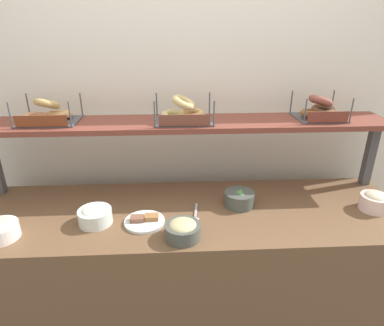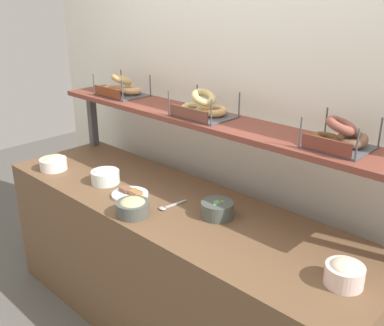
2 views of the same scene
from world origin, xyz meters
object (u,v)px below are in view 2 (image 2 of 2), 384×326
Objects in this scene: bowl_veggie_mix at (217,209)px; bagel_basket_cinnamon_raisin at (339,137)px; bagel_basket_plain at (203,108)px; bowl_scallion_spread at (53,163)px; serving_spoon_near_plate at (168,206)px; bowl_cream_cheese at (105,175)px; bowl_potato_salad at (345,273)px; bowl_hummus at (133,207)px; bagel_basket_sesame at (121,88)px; serving_plate_white at (130,194)px.

bagel_basket_cinnamon_raisin is at bearing 26.11° from bowl_veggie_mix.
bagel_basket_cinnamon_raisin is at bearing 1.62° from bagel_basket_plain.
bowl_scallion_spread is 1.80m from bagel_basket_cinnamon_raisin.
bowl_veggie_mix is 0.28m from serving_spoon_near_plate.
bowl_cream_cheese is 1.38m from bagel_basket_cinnamon_raisin.
bowl_potato_salad is 0.98m from serving_spoon_near_plate.
bowl_hummus is 0.98× the size of serving_spoon_near_plate.
bowl_veggie_mix is 0.53× the size of bagel_basket_sesame.
bowl_scallion_spread is 1.09m from bagel_basket_plain.
bowl_potato_salad is 0.74× the size of serving_plate_white.
bowl_scallion_spread is 1.92m from bowl_potato_salad.
bowl_hummus is at bearing -138.72° from bowl_veggie_mix.
bowl_cream_cheese is (-1.49, -0.05, -0.00)m from bowl_potato_salad.
bowl_scallion_spread is 0.83× the size of serving_plate_white.
bagel_basket_plain is at bearing -1.86° from bagel_basket_sesame.
bagel_basket_sesame is (-1.78, 0.33, 0.42)m from bowl_potato_salad.
bagel_basket_plain is (0.47, 0.35, 0.43)m from bowl_cream_cheese.
bowl_veggie_mix is at bearing 41.28° from bowl_hummus.
bowl_hummus is at bearing -111.70° from serving_spoon_near_plate.
serving_plate_white is 1.18m from bagel_basket_cinnamon_raisin.
bowl_hummus is 0.20m from serving_spoon_near_plate.
bowl_scallion_spread is at bearing -152.81° from bagel_basket_plain.
bowl_scallion_spread reaches higher than serving_plate_white.
bowl_scallion_spread is at bearing -171.72° from serving_spoon_near_plate.
bowl_potato_salad reaches higher than bowl_veggie_mix.
bowl_veggie_mix is 0.57m from bagel_basket_plain.
bowl_hummus is (0.86, -0.05, -0.00)m from bowl_scallion_spread.
bagel_basket_cinnamon_raisin is (1.01, 0.39, 0.47)m from serving_plate_white.
bagel_basket_cinnamon_raisin reaches higher than bowl_cream_cheese.
bowl_cream_cheese reaches higher than bowl_veggie_mix.
bagel_basket_sesame reaches higher than bagel_basket_cinnamon_raisin.
bagel_basket_plain is at bearing 37.25° from bowl_cream_cheese.
serving_spoon_near_plate is 0.99m from bagel_basket_sesame.
bowl_potato_salad reaches higher than bowl_hummus.
bowl_veggie_mix is 0.81× the size of serving_plate_white.
bowl_potato_salad is 1.25m from serving_plate_white.
bowl_veggie_mix reaches higher than serving_plate_white.
serving_plate_white is at bearing 144.74° from bowl_hummus.
serving_plate_white is at bearing -169.98° from serving_spoon_near_plate.
bagel_basket_cinnamon_raisin is (-0.24, 0.32, 0.43)m from bowl_potato_salad.
serving_spoon_near_plate is at bearing -81.34° from bagel_basket_plain.
bagel_basket_sesame is 0.98× the size of bagel_basket_plain.
bagel_basket_plain is (0.76, -0.02, 0.00)m from bagel_basket_sesame.
bowl_veggie_mix is (1.19, 0.24, -0.00)m from bowl_scallion_spread.
serving_plate_white is (-0.52, -0.15, -0.03)m from bowl_veggie_mix.
bowl_scallion_spread is at bearing -164.08° from bagel_basket_cinnamon_raisin.
bowl_hummus is 1.12× the size of bowl_potato_salad.
bagel_basket_cinnamon_raisin is (0.81, 0.52, 0.43)m from bowl_hummus.
bagel_basket_cinnamon_raisin reaches higher than bowl_scallion_spread.
bagel_basket_cinnamon_raisin is (1.68, 0.48, 0.43)m from bowl_scallion_spread.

